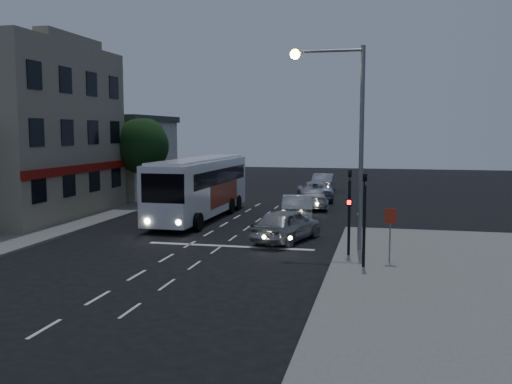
% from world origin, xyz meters
% --- Properties ---
extents(ground, '(120.00, 120.00, 0.00)m').
position_xyz_m(ground, '(0.00, 0.00, 0.00)').
color(ground, black).
extents(sidewalk_near, '(12.00, 24.00, 0.12)m').
position_xyz_m(sidewalk_near, '(13.00, -4.00, 0.06)').
color(sidewalk_near, slate).
rests_on(sidewalk_near, ground).
extents(sidewalk_far, '(12.00, 50.00, 0.12)m').
position_xyz_m(sidewalk_far, '(-13.00, 8.00, 0.06)').
color(sidewalk_far, slate).
rests_on(sidewalk_far, ground).
extents(road_markings, '(8.00, 30.55, 0.01)m').
position_xyz_m(road_markings, '(1.29, 3.31, 0.00)').
color(road_markings, silver).
rests_on(road_markings, ground).
extents(tour_bus, '(2.91, 12.23, 3.74)m').
position_xyz_m(tour_bus, '(-2.05, 9.79, 2.02)').
color(tour_bus, silver).
rests_on(tour_bus, ground).
extents(car_suv, '(3.26, 5.13, 1.62)m').
position_xyz_m(car_suv, '(4.38, 3.80, 0.81)').
color(car_suv, '#A2A2A2').
rests_on(car_suv, ground).
extents(car_sedan_a, '(2.41, 5.16, 1.64)m').
position_xyz_m(car_sedan_a, '(4.01, 9.94, 0.82)').
color(car_sedan_a, '#A8A8A8').
rests_on(car_sedan_a, ground).
extents(car_sedan_b, '(2.78, 5.13, 1.41)m').
position_xyz_m(car_sedan_b, '(4.18, 15.98, 0.71)').
color(car_sedan_b, '#B9B9BB').
rests_on(car_sedan_b, ground).
extents(car_sedan_c, '(3.59, 5.77, 1.49)m').
position_xyz_m(car_sedan_c, '(3.71, 20.82, 0.74)').
color(car_sedan_c, '#AEB0BB').
rests_on(car_sedan_c, ground).
extents(car_extra, '(1.84, 5.06, 1.66)m').
position_xyz_m(car_extra, '(3.82, 26.93, 0.83)').
color(car_extra, '#A8A7B8').
rests_on(car_extra, ground).
extents(traffic_signal_main, '(0.25, 0.35, 4.10)m').
position_xyz_m(traffic_signal_main, '(7.60, 0.78, 2.42)').
color(traffic_signal_main, black).
rests_on(traffic_signal_main, sidewalk_near).
extents(traffic_signal_side, '(0.18, 0.15, 4.10)m').
position_xyz_m(traffic_signal_side, '(8.30, -1.20, 2.42)').
color(traffic_signal_side, black).
rests_on(traffic_signal_side, sidewalk_near).
extents(regulatory_sign, '(0.45, 0.12, 2.20)m').
position_xyz_m(regulatory_sign, '(9.30, -0.24, 1.60)').
color(regulatory_sign, slate).
rests_on(regulatory_sign, sidewalk_near).
extents(streetlight, '(3.32, 0.44, 9.00)m').
position_xyz_m(streetlight, '(7.34, 2.20, 5.73)').
color(streetlight, slate).
rests_on(streetlight, sidewalk_near).
extents(main_building, '(10.12, 12.00, 11.00)m').
position_xyz_m(main_building, '(-13.96, 8.00, 5.16)').
color(main_building, gray).
rests_on(main_building, sidewalk_far).
extents(low_building_north, '(9.40, 9.40, 6.50)m').
position_xyz_m(low_building_north, '(-13.50, 20.00, 3.39)').
color(low_building_north, '#A9A48C').
rests_on(low_building_north, sidewalk_far).
extents(street_tree, '(4.00, 4.00, 6.20)m').
position_xyz_m(street_tree, '(-8.21, 15.02, 4.50)').
color(street_tree, black).
rests_on(street_tree, sidewalk_far).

